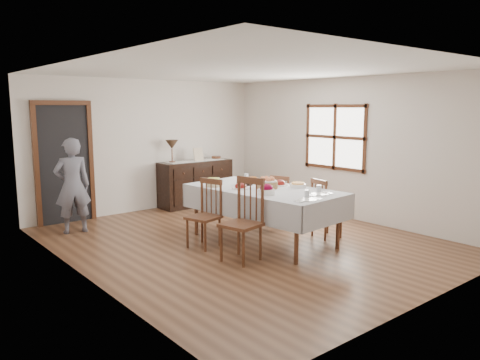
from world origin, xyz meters
TOP-DOWN VIEW (x-y plane):
  - ground at (0.00, 0.00)m, footprint 6.00×6.00m
  - room_shell at (-0.15, 0.42)m, footprint 5.02×6.02m
  - dining_table at (0.22, -0.20)m, footprint 1.46×2.53m
  - chair_left_near at (-0.57, -0.68)m, footprint 0.56×0.56m
  - chair_left_far at (-0.61, 0.16)m, footprint 0.52×0.52m
  - chair_right_near at (1.13, -0.64)m, footprint 0.45×0.45m
  - chair_right_far at (1.09, 0.27)m, footprint 0.48×0.48m
  - sideboard at (0.93, 2.72)m, footprint 1.58×0.57m
  - person at (-1.85, 2.18)m, footprint 0.57×0.41m
  - bread_basket at (0.28, -0.22)m, footprint 0.32×0.32m
  - egg_basket at (0.22, 0.25)m, footprint 0.27×0.27m
  - ham_platter_a at (-0.06, 0.02)m, footprint 0.28×0.28m
  - ham_platter_b at (0.60, -0.15)m, footprint 0.27×0.27m
  - beet_bowl at (-0.08, -0.59)m, footprint 0.24×0.24m
  - carrot_bowl at (0.45, 0.35)m, footprint 0.24×0.24m
  - pineapple_bowl at (-0.26, 0.44)m, footprint 0.24×0.24m
  - casserole_dish at (0.72, -0.44)m, footprint 0.25×0.25m
  - butter_dish at (0.16, -0.34)m, footprint 0.15×0.10m
  - setting_left at (0.12, -1.18)m, footprint 0.43×0.31m
  - setting_right at (0.55, -1.02)m, footprint 0.43×0.31m
  - glass_far_a at (-0.07, 0.58)m, footprint 0.06×0.06m
  - glass_far_b at (0.58, 0.63)m, footprint 0.07×0.07m
  - runner at (0.93, 2.71)m, footprint 1.30×0.35m
  - table_lamp at (0.40, 2.76)m, footprint 0.26×0.26m
  - picture_frame at (0.96, 2.64)m, footprint 0.22×0.08m
  - deco_bowl at (1.50, 2.75)m, footprint 0.20×0.20m

SIDE VIEW (x-z plane):
  - ground at x=0.00m, z-range 0.00..0.00m
  - chair_right_far at x=1.09m, z-range 0.01..0.91m
  - sideboard at x=0.93m, z-range 0.00..0.95m
  - chair_right_near at x=1.13m, z-range 0.01..0.95m
  - chair_left_far at x=-0.61m, z-range 0.01..1.01m
  - chair_left_near at x=-0.57m, z-range 0.01..1.13m
  - dining_table at x=0.22m, z-range 0.32..1.15m
  - person at x=-1.85m, z-range 0.00..1.68m
  - setting_left at x=0.12m, z-range 0.80..0.90m
  - setting_right at x=0.55m, z-range 0.80..0.90m
  - ham_platter_a at x=-0.06m, z-range 0.81..0.92m
  - egg_basket at x=0.22m, z-range 0.81..0.91m
  - ham_platter_b at x=0.60m, z-range 0.81..0.92m
  - casserole_dish at x=0.72m, z-range 0.83..0.90m
  - butter_dish at x=0.16m, z-range 0.83..0.90m
  - carrot_bowl at x=0.45m, z-range 0.83..0.91m
  - glass_far_a at x=-0.07m, z-range 0.83..0.94m
  - glass_far_b at x=0.58m, z-range 0.83..0.94m
  - pineapple_bowl at x=-0.26m, z-range 0.83..0.96m
  - beet_bowl at x=-0.08m, z-range 0.82..0.98m
  - bread_basket at x=0.28m, z-range 0.82..1.00m
  - runner at x=0.93m, z-range 0.95..0.96m
  - deco_bowl at x=1.50m, z-range 0.95..1.01m
  - picture_frame at x=0.96m, z-range 0.95..1.22m
  - table_lamp at x=0.40m, z-range 1.07..1.53m
  - room_shell at x=-0.15m, z-range 0.32..2.97m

